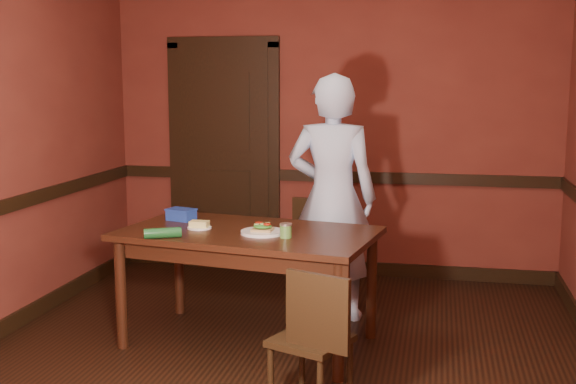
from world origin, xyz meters
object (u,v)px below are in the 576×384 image
at_px(cheese_saucer, 199,225).
at_px(food_tub, 181,214).
at_px(person, 332,198).
at_px(dining_table, 249,287).
at_px(chair_near, 311,337).
at_px(chair_far, 319,262).
at_px(sauce_jar, 286,230).
at_px(sandwich_plate, 263,231).

xyz_separation_m(cheese_saucer, food_tub, (-0.22, 0.24, 0.02)).
bearing_deg(food_tub, cheese_saucer, -31.54).
bearing_deg(cheese_saucer, person, 39.88).
xyz_separation_m(dining_table, chair_near, (0.58, -0.88, 0.01)).
bearing_deg(chair_far, cheese_saucer, -128.75).
bearing_deg(person, sauce_jar, 79.02).
bearing_deg(sandwich_plate, chair_far, 67.30).
height_order(person, cheese_saucer, person).
bearing_deg(chair_far, sauce_jar, -84.35).
height_order(chair_far, sauce_jar, chair_far).
height_order(sandwich_plate, sauce_jar, sauce_jar).
height_order(chair_near, person, person).
relative_size(person, food_tub, 8.03).
bearing_deg(food_tub, chair_near, -27.78).
distance_m(dining_table, chair_far, 0.69).
xyz_separation_m(dining_table, cheese_saucer, (-0.34, -0.00, 0.41)).
height_order(chair_near, food_tub, food_tub).
xyz_separation_m(dining_table, sauce_jar, (0.29, -0.16, 0.44)).
relative_size(chair_far, person, 0.49).
distance_m(dining_table, sandwich_plate, 0.43).
bearing_deg(food_tub, chair_far, 35.73).
height_order(dining_table, food_tub, food_tub).
relative_size(sandwich_plate, sauce_jar, 3.07).
xyz_separation_m(chair_near, cheese_saucer, (-0.92, 0.87, 0.40)).
bearing_deg(dining_table, chair_near, -47.36).
xyz_separation_m(chair_near, food_tub, (-1.14, 1.12, 0.42)).
xyz_separation_m(person, sauce_jar, (-0.17, -0.83, -0.08)).
distance_m(chair_near, sauce_jar, 0.88).
xyz_separation_m(dining_table, food_tub, (-0.56, 0.24, 0.43)).
bearing_deg(person, chair_far, 52.90).
height_order(chair_far, food_tub, chair_far).
bearing_deg(food_tub, sauce_jar, -8.82).
bearing_deg(cheese_saucer, dining_table, 0.53).
relative_size(chair_near, sandwich_plate, 2.79).
distance_m(sauce_jar, food_tub, 0.94).
xyz_separation_m(chair_far, food_tub, (-0.94, -0.33, 0.38)).
bearing_deg(chair_far, sandwich_plate, -99.66).
relative_size(dining_table, food_tub, 7.35).
bearing_deg(sandwich_plate, cheese_saucer, 171.04).
bearing_deg(cheese_saucer, sandwich_plate, -8.96).
distance_m(chair_far, sauce_jar, 0.83).
distance_m(sauce_jar, cheese_saucer, 0.65).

